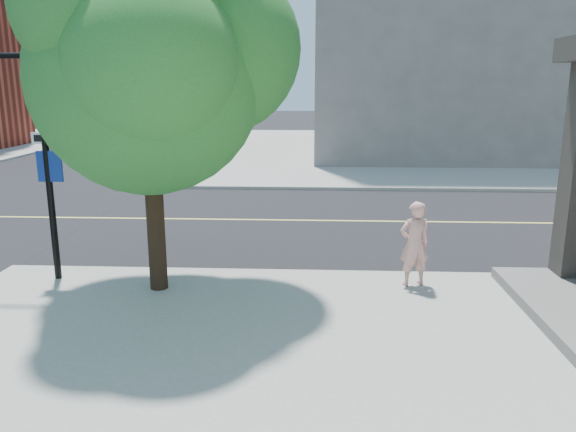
{
  "coord_description": "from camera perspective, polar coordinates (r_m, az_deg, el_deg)",
  "views": [
    {
      "loc": [
        5.05,
        -10.35,
        3.65
      ],
      "look_at": [
        4.56,
        -0.44,
        1.3
      ],
      "focal_mm": 34.71,
      "sensor_mm": 36.0,
      "label": 1
    }
  ],
  "objects": [
    {
      "name": "man_on_phone",
      "position": [
        10.14,
        12.81,
        -2.8
      ],
      "size": [
        0.63,
        0.49,
        1.54
      ],
      "primitive_type": "imported",
      "rotation": [
        0.0,
        0.0,
        3.38
      ],
      "color": "#D99A8F",
      "rests_on": "sidewalk_se"
    },
    {
      "name": "road_ew",
      "position": [
        16.1,
        -15.56,
        -0.25
      ],
      "size": [
        140.0,
        9.0,
        0.01
      ],
      "primitive_type": "cube",
      "color": "black",
      "rests_on": "ground"
    },
    {
      "name": "street_tree",
      "position": [
        9.62,
        -13.7,
        16.06
      ],
      "size": [
        4.73,
        4.3,
        6.27
      ],
      "rotation": [
        0.0,
        0.0,
        0.08
      ],
      "color": "black",
      "rests_on": "sidewalk_se"
    },
    {
      "name": "ground",
      "position": [
        12.08,
        -22.16,
        -5.29
      ],
      "size": [
        140.0,
        140.0,
        0.0
      ],
      "primitive_type": "plane",
      "color": "black",
      "rests_on": "ground"
    },
    {
      "name": "filler_ne",
      "position": [
        33.74,
        19.2,
        18.53
      ],
      "size": [
        18.0,
        16.0,
        14.0
      ],
      "primitive_type": "cube",
      "color": "slate",
      "rests_on": "sidewalk_ne"
    },
    {
      "name": "sidewalk_ne",
      "position": [
        33.14,
        17.67,
        6.49
      ],
      "size": [
        29.0,
        25.0,
        0.12
      ],
      "primitive_type": "cube",
      "color": "#98978F",
      "rests_on": "ground"
    }
  ]
}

